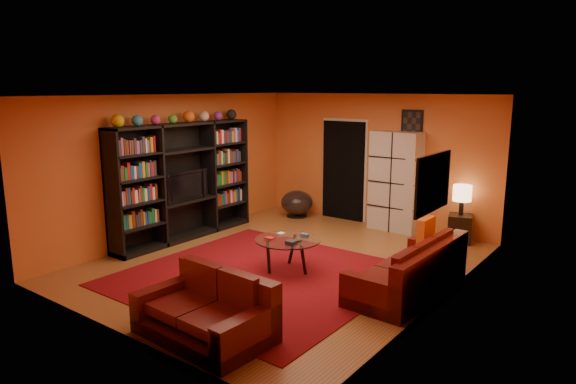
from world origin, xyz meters
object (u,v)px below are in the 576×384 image
Objects in this scene: sofa at (414,272)px; coffee_table at (288,242)px; tv at (184,185)px; storage_cabinet at (395,182)px; side_table at (460,229)px; entertainment_unit at (184,182)px; table_lamp at (462,194)px; bowl_chair at (297,203)px; loveseat at (210,311)px.

sofa is 1.89m from coffee_table.
storage_cabinet reaches higher than tv.
sofa is at bearing -88.26° from tv.
storage_cabinet is (0.26, 3.07, 0.50)m from coffee_table.
side_table is (1.30, -0.05, -0.70)m from storage_cabinet.
storage_cabinet is at bearing 85.15° from coffee_table.
sofa is at bearing -83.92° from side_table.
entertainment_unit reaches higher than sofa.
side_table is (4.08, 2.80, -0.74)m from tv.
storage_cabinet is at bearing 121.88° from sofa.
coffee_table is 3.12m from storage_cabinet.
tv reaches higher than table_lamp.
storage_cabinet reaches higher than table_lamp.
bowl_chair reaches higher than coffee_table.
storage_cabinet reaches higher than side_table.
bowl_chair is at bearing -175.81° from table_lamp.
tv reaches higher than side_table.
sofa is at bearing -83.92° from table_lamp.
entertainment_unit is 2.71m from bowl_chair.
coffee_table is at bearing 16.47° from loveseat.
loveseat is (-1.32, -2.50, -0.00)m from sofa.
table_lamp reaches higher than loveseat.
tv is 0.45× the size of sofa.
tv is at bearing -145.49° from table_lamp.
entertainment_unit is 4.48m from sofa.
loveseat is 2.87× the size of table_lamp.
side_table is 0.93× the size of table_lamp.
side_table is at bearing 4.19° from bowl_chair.
tv reaches higher than coffee_table.
coffee_table is at bearing -167.61° from sofa.
storage_cabinet reaches higher than coffee_table.
tv is 4.42m from sofa.
sofa is 2.82m from loveseat.
tv is at bearing -46.03° from entertainment_unit.
entertainment_unit is 3.98m from storage_cabinet.
table_lamp is (1.03, 5.17, 0.60)m from loveseat.
tv is 1.76× the size of table_lamp.
storage_cabinet is (-0.27, 5.22, 0.67)m from loveseat.
bowl_chair is at bearing 148.41° from sofa.
coffee_table is at bearing -117.33° from table_lamp.
tv is 0.50× the size of storage_cabinet.
storage_cabinet is (-1.58, 2.72, 0.67)m from sofa.
tv is at bearing -176.62° from sofa.
table_lamp is (1.56, 3.02, 0.43)m from coffee_table.
entertainment_unit reaches higher than loveseat.
entertainment_unit is 4.96m from table_lamp.
side_table is at bearing 33.69° from entertainment_unit.
tv is at bearing 175.05° from coffee_table.
storage_cabinet reaches higher than loveseat.
coffee_table is at bearing -92.83° from storage_cabinet.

